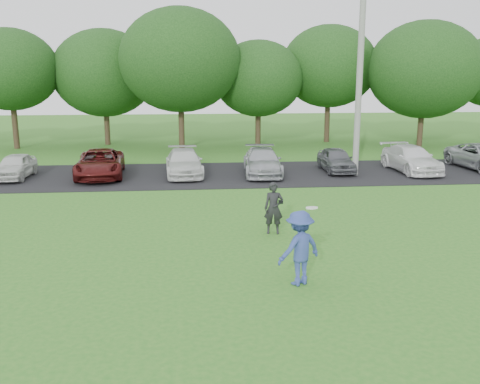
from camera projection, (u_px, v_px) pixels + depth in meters
The scene contains 7 objects.
ground at pixel (253, 276), 12.90m from camera, with size 100.00×100.00×0.00m, color #2B7220.
parking_lot at pixel (222, 174), 25.52m from camera, with size 32.00×6.50×0.03m, color black.
utility_pole at pixel (360, 60), 24.13m from camera, with size 0.28×0.28×10.63m, color gray.
frisbee_player at pixel (300, 248), 12.26m from camera, with size 1.31×1.10×1.93m.
camera_bystander at pixel (274, 208), 16.15m from camera, with size 0.62×0.46×1.59m.
parked_cars at pixel (232, 162), 25.33m from camera, with size 28.77×4.92×1.26m.
tree_row at pixel (236, 70), 34.05m from camera, with size 42.39×9.85×8.64m.
Camera 1 is at (-1.44, -12.05, 4.85)m, focal length 40.00 mm.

